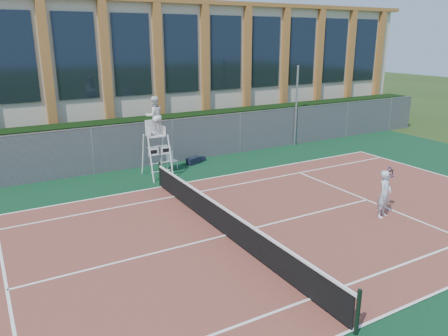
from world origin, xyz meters
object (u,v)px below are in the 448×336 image
steel_pole (296,106)px  umpire_chair (154,118)px  plastic_chair (171,159)px  tennis_player (385,194)px

steel_pole → umpire_chair: size_ratio=1.25×
umpire_chair → plastic_chair: 2.52m
plastic_chair → tennis_player: size_ratio=0.51×
plastic_chair → tennis_player: 10.12m
plastic_chair → tennis_player: tennis_player is taller
plastic_chair → tennis_player: bearing=-65.6°
plastic_chair → tennis_player: (4.17, -9.21, 0.36)m
steel_pole → tennis_player: bearing=-112.2°
umpire_chair → tennis_player: 10.12m
plastic_chair → umpire_chair: bearing=-144.9°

